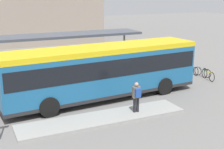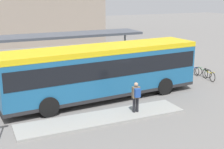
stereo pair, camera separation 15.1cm
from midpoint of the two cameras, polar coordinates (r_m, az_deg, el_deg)
ground_plane at (r=18.97m, az=-1.44°, el=-4.39°), size 120.00×120.00×0.00m
curb_island at (r=15.99m, az=-1.44°, el=-7.96°), size 8.71×1.80×0.12m
city_bus at (r=18.44m, az=-1.45°, el=1.08°), size 12.22×3.41×3.19m
pedestrian_waiting at (r=16.29m, az=4.71°, el=-3.84°), size 0.42×0.44×1.63m
bicycle_yellow at (r=23.83m, az=17.44°, el=-0.12°), size 0.48×1.64×0.72m
bicycle_green at (r=24.65m, az=16.53°, el=0.40°), size 0.48×1.57×0.68m
bicycle_blue at (r=25.16m, az=14.81°, el=0.82°), size 0.48×1.60×0.69m
station_shelter at (r=23.59m, az=-8.53°, el=7.02°), size 11.88×2.61×3.22m
potted_planter_near_shelter at (r=23.73m, az=2.42°, el=1.22°), size 0.71×0.71×1.23m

